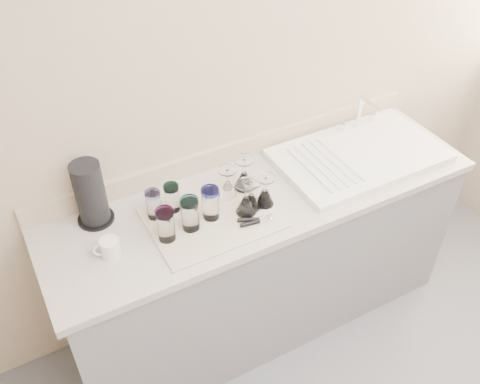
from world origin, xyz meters
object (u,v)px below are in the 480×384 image
tumbler_magenta (166,225)px  goblet_extra (251,199)px  sink_unit (359,155)px  tumbler_cyan (172,198)px  tumbler_teal (154,204)px  goblet_front_left (246,203)px  goblet_back_left (228,187)px  goblet_back_right (244,178)px  can_opener (256,221)px  tumbler_blue (190,214)px  goblet_front_right (265,195)px  white_mug (110,248)px  tumbler_lavender (210,203)px  paper_towel_roll (90,194)px

tumbler_magenta → goblet_extra: size_ratio=1.03×
sink_unit → tumbler_cyan: size_ratio=6.08×
tumbler_teal → goblet_extra: bearing=-21.1°
goblet_front_left → goblet_back_left: bearing=97.6°
tumbler_teal → goblet_back_right: (0.43, -0.01, -0.01)m
can_opener → tumbler_cyan: bearing=138.7°
tumbler_blue → tumbler_magenta: bearing=-174.8°
sink_unit → goblet_front_right: sink_unit is taller
white_mug → can_opener: bearing=-11.2°
can_opener → tumbler_magenta: bearing=165.8°
goblet_extra → white_mug: size_ratio=1.25×
sink_unit → goblet_front_right: (-0.59, -0.08, 0.04)m
goblet_front_right → goblet_extra: goblet_front_right is taller
tumbler_lavender → can_opener: bearing=-39.3°
sink_unit → white_mug: sink_unit is taller
tumbler_blue → white_mug: tumbler_blue is taller
sink_unit → tumbler_magenta: size_ratio=5.38×
tumbler_cyan → can_opener: (0.28, -0.25, -0.06)m
goblet_extra → tumbler_blue: bearing=177.4°
white_mug → goblet_front_left: bearing=-4.1°
tumbler_blue → paper_towel_roll: 0.42m
tumbler_magenta → goblet_back_left: bearing=19.4°
tumbler_lavender → goblet_front_left: bearing=-17.7°
tumbler_magenta → white_mug: tumbler_magenta is taller
goblet_back_right → goblet_extra: goblet_back_right is taller
tumbler_magenta → goblet_back_left: (0.35, 0.12, -0.03)m
sink_unit → can_opener: size_ratio=5.51×
tumbler_lavender → goblet_back_left: tumbler_lavender is taller
tumbler_magenta → can_opener: tumbler_magenta is taller
tumbler_teal → can_opener: size_ratio=0.91×
sink_unit → goblet_extra: size_ratio=5.54×
tumbler_cyan → white_mug: (-0.33, -0.13, -0.04)m
goblet_front_left → tumbler_lavender: bearing=162.3°
goblet_back_left → sink_unit: bearing=-4.0°
goblet_back_right → tumbler_magenta: bearing=-162.8°
goblet_front_right → can_opener: size_ratio=1.01×
tumbler_lavender → can_opener: 0.21m
sink_unit → goblet_back_left: (-0.71, 0.05, 0.04)m
tumbler_teal → goblet_back_right: 0.43m
can_opener → goblet_back_left: bearing=96.1°
tumbler_lavender → goblet_extra: tumbler_lavender is taller
tumbler_blue → paper_towel_roll: (-0.34, 0.25, 0.06)m
tumbler_cyan → goblet_front_right: bearing=-23.0°
tumbler_lavender → can_opener: (0.15, -0.12, -0.07)m
tumbler_teal → goblet_extra: size_ratio=0.92×
goblet_back_right → white_mug: 0.68m
goblet_front_right → can_opener: (-0.09, -0.09, -0.04)m
goblet_back_left → tumbler_cyan: bearing=173.3°
tumbler_teal → white_mug: (-0.24, -0.12, -0.04)m
goblet_back_right → goblet_front_right: (0.03, -0.14, -0.00)m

